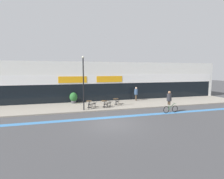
# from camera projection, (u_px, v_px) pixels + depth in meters

# --- Properties ---
(ground_plane) EXTENTS (120.00, 120.00, 0.00)m
(ground_plane) POSITION_uv_depth(u_px,v_px,m) (112.00, 124.00, 14.17)
(ground_plane) COLOR #424244
(sidewalk_slab) EXTENTS (40.00, 5.50, 0.12)m
(sidewalk_slab) POSITION_uv_depth(u_px,v_px,m) (96.00, 106.00, 21.10)
(sidewalk_slab) COLOR gray
(sidewalk_slab) RESTS_ON ground
(storefront_facade) EXTENTS (40.00, 4.06, 5.48)m
(storefront_facade) POSITION_uv_depth(u_px,v_px,m) (90.00, 81.00, 25.31)
(storefront_facade) COLOR silver
(storefront_facade) RESTS_ON ground
(bike_lane_stripe) EXTENTS (36.00, 0.70, 0.01)m
(bike_lane_stripe) POSITION_uv_depth(u_px,v_px,m) (106.00, 118.00, 16.00)
(bike_lane_stripe) COLOR #3D7AB7
(bike_lane_stripe) RESTS_ON ground
(bistro_table_0) EXTENTS (0.70, 0.70, 0.78)m
(bistro_table_0) POSITION_uv_depth(u_px,v_px,m) (89.00, 103.00, 19.67)
(bistro_table_0) COLOR black
(bistro_table_0) RESTS_ON sidewalk_slab
(bistro_table_1) EXTENTS (0.77, 0.77, 0.72)m
(bistro_table_1) POSITION_uv_depth(u_px,v_px,m) (104.00, 102.00, 20.07)
(bistro_table_1) COLOR black
(bistro_table_1) RESTS_ON sidewalk_slab
(bistro_table_2) EXTENTS (0.71, 0.71, 0.71)m
(bistro_table_2) POSITION_uv_depth(u_px,v_px,m) (116.00, 100.00, 21.64)
(bistro_table_2) COLOR black
(bistro_table_2) RESTS_ON sidewalk_slab
(cafe_chair_0_near) EXTENTS (0.41, 0.58, 0.90)m
(cafe_chair_0_near) POSITION_uv_depth(u_px,v_px,m) (90.00, 104.00, 19.07)
(cafe_chair_0_near) COLOR black
(cafe_chair_0_near) RESTS_ON sidewalk_slab
(cafe_chair_0_side) EXTENTS (0.59, 0.44, 0.90)m
(cafe_chair_0_side) POSITION_uv_depth(u_px,v_px,m) (95.00, 103.00, 19.85)
(cafe_chair_0_side) COLOR black
(cafe_chair_0_side) RESTS_ON sidewalk_slab
(cafe_chair_1_near) EXTENTS (0.40, 0.58, 0.90)m
(cafe_chair_1_near) POSITION_uv_depth(u_px,v_px,m) (106.00, 104.00, 19.47)
(cafe_chair_1_near) COLOR black
(cafe_chair_1_near) RESTS_ON sidewalk_slab
(cafe_chair_1_side) EXTENTS (0.59, 0.44, 0.90)m
(cafe_chair_1_side) POSITION_uv_depth(u_px,v_px,m) (110.00, 102.00, 20.23)
(cafe_chair_1_side) COLOR black
(cafe_chair_1_side) RESTS_ON sidewalk_slab
(cafe_chair_2_near) EXTENTS (0.44, 0.59, 0.90)m
(cafe_chair_2_near) POSITION_uv_depth(u_px,v_px,m) (117.00, 101.00, 21.04)
(cafe_chair_2_near) COLOR black
(cafe_chair_2_near) RESTS_ON sidewalk_slab
(planter_pot) EXTENTS (0.99, 0.99, 1.39)m
(planter_pot) POSITION_uv_depth(u_px,v_px,m) (74.00, 98.00, 22.36)
(planter_pot) COLOR #4C4C51
(planter_pot) RESTS_ON sidewalk_slab
(lamp_post) EXTENTS (0.26, 0.26, 5.68)m
(lamp_post) POSITION_uv_depth(u_px,v_px,m) (83.00, 80.00, 18.20)
(lamp_post) COLOR black
(lamp_post) RESTS_ON sidewalk_slab
(cyclist_0) EXTENTS (1.77, 0.54, 2.24)m
(cyclist_0) POSITION_uv_depth(u_px,v_px,m) (170.00, 100.00, 17.74)
(cyclist_0) COLOR black
(cyclist_0) RESTS_ON ground
(pedestrian_near_end) EXTENTS (0.58, 0.58, 1.87)m
(pedestrian_near_end) POSITION_uv_depth(u_px,v_px,m) (136.00, 93.00, 24.31)
(pedestrian_near_end) COLOR #4C3D2D
(pedestrian_near_end) RESTS_ON sidewalk_slab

